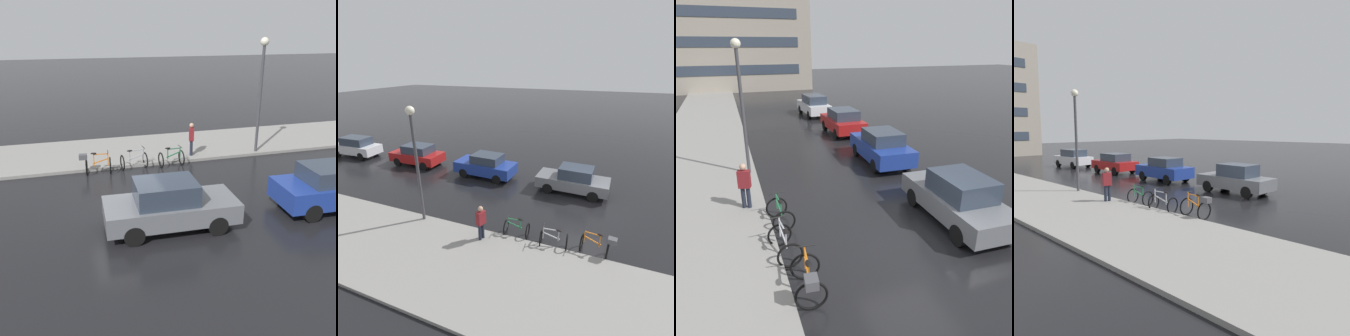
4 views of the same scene
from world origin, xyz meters
The scene contains 11 objects.
ground_plane centered at (0.00, 0.00, 0.00)m, with size 140.00×140.00×0.00m, color black.
sidewalk_kerb centered at (-6.00, 10.00, 0.07)m, with size 4.80×60.00×0.14m, color gray.
bicycle_nearest centered at (-3.23, -0.76, 0.51)m, with size 0.86×1.39×1.02m.
bicycle_second centered at (-3.46, 1.02, 0.40)m, with size 0.81×1.20×0.99m.
bicycle_third centered at (-3.29, 2.75, 0.40)m, with size 0.80×1.12×0.94m.
car_grey centered at (2.17, 1.08, 0.80)m, with size 1.93×4.30×1.63m.
car_blue centered at (2.34, 7.04, 0.81)m, with size 2.02×4.20×1.62m.
car_red centered at (2.47, 12.97, 0.80)m, with size 1.90×3.95×1.58m.
car_white centered at (2.18, 19.16, 0.83)m, with size 1.88×4.20×1.65m.
pedestrian centered at (-4.24, 4.05, 0.99)m, with size 0.45×0.35×1.75m.
streetlamp centered at (-3.89, 7.42, 3.70)m, with size 0.39×0.39×5.67m.
Camera 2 is at (-12.72, -0.55, 7.32)m, focal length 28.00 mm.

